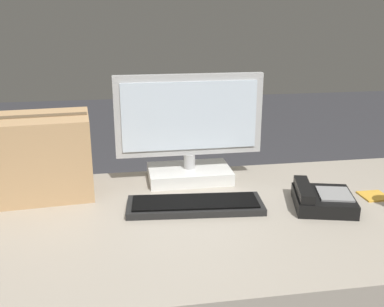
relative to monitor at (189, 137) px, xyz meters
name	(u,v)px	position (x,y,z in m)	size (l,w,h in m)	color
monitor	(189,137)	(0.00, 0.00, 0.00)	(0.56, 0.20, 0.41)	white
keyboard	(195,205)	(-0.02, -0.27, -0.16)	(0.46, 0.20, 0.03)	black
desk_phone	(321,199)	(0.40, -0.33, -0.15)	(0.24, 0.24, 0.08)	black
cardboard_box	(31,157)	(-0.57, -0.06, -0.03)	(0.43, 0.29, 0.29)	tan
sticky_note_pad	(374,196)	(0.62, -0.28, -0.17)	(0.09, 0.09, 0.01)	gold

